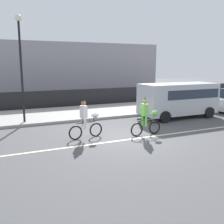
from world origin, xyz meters
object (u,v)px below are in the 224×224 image
Objects in this scene: street_lamp_post at (20,53)px; parade_cyclist_zebra at (86,120)px; parked_van_silver at (179,98)px; parade_cyclist_lime at (146,118)px.

parade_cyclist_zebra is at bearing -60.96° from street_lamp_post.
parked_van_silver is 0.85× the size of street_lamp_post.
parade_cyclist_zebra is 2.89m from parade_cyclist_lime.
parade_cyclist_zebra is at bearing -162.72° from parked_van_silver.
parade_cyclist_zebra is 7.38m from parked_van_silver.
parade_cyclist_zebra is 1.00× the size of parade_cyclist_lime.
parade_cyclist_zebra is 0.33× the size of street_lamp_post.
parked_van_silver is at bearing 17.28° from parade_cyclist_zebra.
parade_cyclist_lime is at bearing -145.69° from parked_van_silver.
parade_cyclist_zebra is at bearing 166.11° from parade_cyclist_lime.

